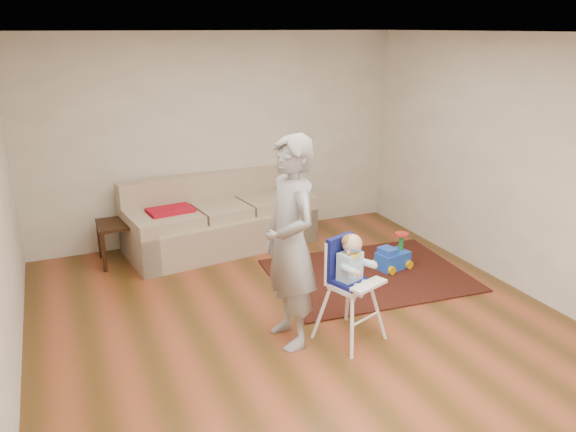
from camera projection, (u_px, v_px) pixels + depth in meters
name	position (u px, v px, depth m)	size (l,w,h in m)	color
ground	(304.00, 326.00, 5.42)	(5.50, 5.50, 0.00)	#4E3414
room_envelope	(283.00, 124.00, 5.27)	(5.04, 5.52, 2.72)	#BDB5A5
sofa	(220.00, 214.00, 7.22)	(2.49, 1.29, 0.92)	tan
side_table	(121.00, 242.00, 6.83)	(0.51, 0.51, 0.51)	black
area_rug	(368.00, 275.00, 6.51)	(2.19, 1.64, 0.02)	black
ride_on_toy	(393.00, 251.00, 6.62)	(0.38, 0.27, 0.42)	blue
toy_ball	(340.00, 284.00, 6.11)	(0.14, 0.14, 0.14)	blue
high_chair	(350.00, 289.00, 5.05)	(0.62, 0.62, 1.04)	white
adult	(290.00, 243.00, 4.88)	(0.70, 0.46, 1.91)	gray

